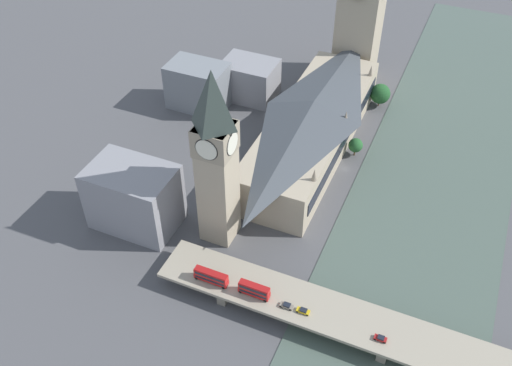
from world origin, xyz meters
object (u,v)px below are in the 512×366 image
object	(u,v)px
double_decker_bus_mid	(211,276)
double_decker_bus_lead	(254,290)
car_southbound_lead	(381,338)
victoria_tower	(359,26)
parliament_hall	(312,125)
car_northbound_tail	(303,311)
road_bridge	(388,334)
clock_tower	(216,157)
car_northbound_mid	(287,306)

from	to	relation	value
double_decker_bus_mid	double_decker_bus_lead	bearing A→B (deg)	-177.79
double_decker_bus_mid	car_southbound_lead	world-z (taller)	double_decker_bus_mid
victoria_tower	parliament_hall	bearing A→B (deg)	90.05
double_decker_bus_mid	car_southbound_lead	distance (m)	56.65
parliament_hall	double_decker_bus_mid	xyz separation A→B (m)	(4.16, 88.25, -3.26)
parliament_hall	car_northbound_tail	world-z (taller)	parliament_hall
parliament_hall	double_decker_bus_lead	world-z (taller)	parliament_hall
parliament_hall	car_northbound_tail	distance (m)	92.15
parliament_hall	road_bridge	distance (m)	100.47
parliament_hall	car_southbound_lead	bearing A→B (deg)	120.84
parliament_hall	road_bridge	size ratio (longest dim) A/B	0.68
clock_tower	road_bridge	bearing A→B (deg)	161.92
clock_tower	double_decker_bus_lead	bearing A→B (deg)	134.15
victoria_tower	car_northbound_tail	distance (m)	157.68
double_decker_bus_lead	double_decker_bus_mid	xyz separation A→B (m)	(15.10, 0.58, -0.07)
car_northbound_tail	clock_tower	bearing A→B (deg)	-31.64
road_bridge	double_decker_bus_lead	distance (m)	43.56
road_bridge	double_decker_bus_mid	world-z (taller)	double_decker_bus_mid
car_northbound_mid	car_southbound_lead	bearing A→B (deg)	-179.91
parliament_hall	victoria_tower	size ratio (longest dim) A/B	1.75
road_bridge	double_decker_bus_mid	distance (m)	58.61
clock_tower	car_northbound_mid	xyz separation A→B (m)	(-36.17, 25.85, -29.44)
car_northbound_mid	car_southbound_lead	world-z (taller)	car_southbound_lead
parliament_hall	car_northbound_tail	size ratio (longest dim) A/B	24.64
victoria_tower	car_northbound_mid	world-z (taller)	victoria_tower
parliament_hall	double_decker_bus_lead	bearing A→B (deg)	97.12
car_southbound_lead	car_northbound_mid	bearing A→B (deg)	0.09
double_decker_bus_mid	car_northbound_mid	bearing A→B (deg)	-179.30
parliament_hall	road_bridge	bearing A→B (deg)	122.74
car_northbound_mid	car_southbound_lead	size ratio (longest dim) A/B	1.12
road_bridge	double_decker_bus_mid	size ratio (longest dim) A/B	13.01
victoria_tower	road_bridge	size ratio (longest dim) A/B	0.39
victoria_tower	car_northbound_mid	distance (m)	157.01
clock_tower	car_northbound_mid	bearing A→B (deg)	144.45
double_decker_bus_mid	car_southbound_lead	size ratio (longest dim) A/B	3.05
clock_tower	road_bridge	xyz separation A→B (m)	(-68.10, 22.24, -31.33)
victoria_tower	car_southbound_lead	distance (m)	164.00
parliament_hall	double_decker_bus_mid	size ratio (longest dim) A/B	8.89
car_southbound_lead	double_decker_bus_mid	bearing A→B (deg)	0.38
double_decker_bus_lead	car_northbound_tail	world-z (taller)	double_decker_bus_lead
parliament_hall	double_decker_bus_mid	bearing A→B (deg)	87.30
double_decker_bus_mid	car_northbound_mid	size ratio (longest dim) A/B	2.73
car_southbound_lead	parliament_hall	bearing A→B (deg)	-59.16
road_bridge	car_northbound_tail	world-z (taller)	car_northbound_tail
car_northbound_tail	car_southbound_lead	distance (m)	24.72
double_decker_bus_lead	car_southbound_lead	world-z (taller)	double_decker_bus_lead
double_decker_bus_lead	car_southbound_lead	bearing A→B (deg)	179.71
clock_tower	car_southbound_lead	xyz separation A→B (m)	(-66.36, 25.81, -29.42)
victoria_tower	road_bridge	distance (m)	161.48
double_decker_bus_lead	car_northbound_tail	xyz separation A→B (m)	(-16.80, 0.06, -1.98)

